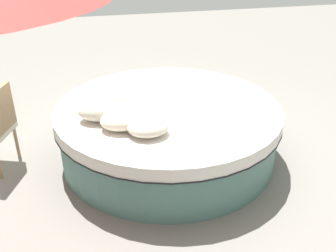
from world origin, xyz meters
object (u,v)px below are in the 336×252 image
at_px(round_bed, 168,130).
at_px(throw_pillow_0, 106,99).
at_px(throw_pillow_1, 103,110).
at_px(throw_pillow_2, 123,120).
at_px(throw_pillow_3, 148,127).

height_order(round_bed, throw_pillow_0, throw_pillow_0).
xyz_separation_m(round_bed, throw_pillow_0, (0.71, -0.14, 0.42)).
distance_m(throw_pillow_1, throw_pillow_2, 0.31).
xyz_separation_m(round_bed, throw_pillow_3, (0.35, 0.61, 0.41)).
bearing_deg(throw_pillow_2, throw_pillow_3, 140.16).
bearing_deg(throw_pillow_3, round_bed, -119.60).
bearing_deg(throw_pillow_0, throw_pillow_3, 115.51).
xyz_separation_m(throw_pillow_0, throw_pillow_3, (-0.36, 0.75, -0.02)).
xyz_separation_m(throw_pillow_1, throw_pillow_2, (-0.18, 0.26, -0.01)).
relative_size(round_bed, throw_pillow_0, 5.96).
height_order(round_bed, throw_pillow_3, throw_pillow_3).
bearing_deg(throw_pillow_0, throw_pillow_1, 81.20).
bearing_deg(throw_pillow_1, round_bed, -167.47).
relative_size(throw_pillow_2, throw_pillow_3, 1.14).
relative_size(round_bed, throw_pillow_1, 4.79).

